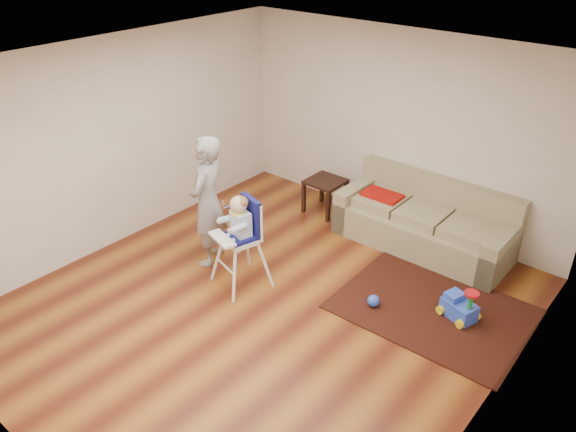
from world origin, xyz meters
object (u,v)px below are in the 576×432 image
Objects in this scene: toy_ball at (374,301)px; high_chair at (240,243)px; ride_on_toy at (460,302)px; sofa at (424,217)px; adult at (208,202)px; side_table at (325,196)px.

high_chair is at bearing -157.30° from toy_ball.
sofa is at bearing 151.05° from ride_on_toy.
high_chair is 0.72m from adult.
adult is at bearing -173.93° from high_chair.
toy_ball is 0.12× the size of high_chair.
toy_ball is at bearing 38.94° from high_chair.
side_table is 1.24× the size of ride_on_toy.
sofa is 2.49m from high_chair.
sofa is 4.52× the size of side_table.
toy_ball is (-0.82, -0.44, -0.13)m from ride_on_toy.
high_chair is at bearing -137.91° from ride_on_toy.
ride_on_toy is 0.24× the size of adult.
high_chair reaches higher than side_table.
side_table is 2.17m from high_chair.
sofa is 1.94× the size of high_chair.
side_table is (-1.58, -0.04, -0.19)m from sofa.
high_chair is (-1.48, -0.62, 0.48)m from toy_ball.
sofa is 2.81m from adult.
sofa reaches higher than toy_ball.
ride_on_toy is 3.16m from adult.
ride_on_toy is 0.94m from toy_ball.
toy_ball is (1.81, -1.50, -0.17)m from side_table.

